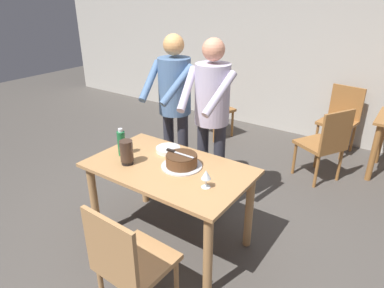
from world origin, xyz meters
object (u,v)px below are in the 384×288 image
plate_stack (168,149)px  person_standing_beside (174,101)px  main_dining_table (169,180)px  wine_glass_near (206,175)px  cake_on_platter (182,161)px  water_bottle (121,143)px  background_chair_2 (212,106)px  person_cutting_cake (212,110)px  background_chair_0 (340,117)px  cake_knife (175,152)px  hurricane_lamp (127,152)px  chair_near_side (128,261)px  background_chair_1 (325,142)px

plate_stack → person_standing_beside: 0.57m
main_dining_table → wine_glass_near: wine_glass_near is taller
cake_on_platter → person_standing_beside: bearing=131.5°
cake_on_platter → plate_stack: size_ratio=1.55×
water_bottle → background_chair_2: bearing=101.7°
person_cutting_cake → background_chair_2: 1.98m
background_chair_0 → cake_knife: bearing=-104.6°
main_dining_table → person_standing_beside: 0.90m
main_dining_table → background_chair_2: size_ratio=1.51×
cake_knife → person_cutting_cake: person_cutting_cake is taller
main_dining_table → wine_glass_near: (0.43, -0.10, 0.23)m
cake_on_platter → cake_knife: size_ratio=1.26×
main_dining_table → wine_glass_near: bearing=-12.6°
hurricane_lamp → main_dining_table: bearing=26.4°
wine_glass_near → water_bottle: size_ratio=0.58×
plate_stack → water_bottle: 0.42m
water_bottle → person_standing_beside: size_ratio=0.15×
wine_glass_near → chair_near_side: size_ratio=0.16×
wine_glass_near → background_chair_1: 2.03m
main_dining_table → person_standing_beside: size_ratio=0.79×
background_chair_1 → background_chair_2: bearing=167.9°
cake_on_platter → person_cutting_cake: size_ratio=0.20×
person_standing_beside → water_bottle: bearing=-93.8°
person_standing_beside → chair_near_side: (0.71, -1.43, -0.58)m
chair_near_side → wine_glass_near: bearing=77.9°
plate_stack → background_chair_0: bearing=70.5°
plate_stack → wine_glass_near: 0.70m
person_cutting_cake → person_standing_beside: size_ratio=1.00×
hurricane_lamp → background_chair_2: bearing=104.9°
cake_knife → cake_on_platter: bearing=-0.5°
wine_glass_near → cake_knife: bearing=159.0°
main_dining_table → plate_stack: plate_stack is taller
cake_on_platter → person_standing_beside: person_standing_beside is taller
water_bottle → chair_near_side: (0.76, -0.72, -0.37)m
cake_knife → person_standing_beside: person_standing_beside is taller
hurricane_lamp → background_chair_2: hurricane_lamp is taller
plate_stack → water_bottle: size_ratio=0.88×
plate_stack → hurricane_lamp: size_ratio=1.05×
person_standing_beside → wine_glass_near: bearing=-40.9°
main_dining_table → background_chair_1: bearing=66.6°
cake_on_platter → main_dining_table: bearing=-145.1°
person_cutting_cake → person_standing_beside: 0.46m
wine_glass_near → main_dining_table: bearing=167.4°
cake_on_platter → background_chair_0: size_ratio=0.38×
wine_glass_near → person_cutting_cake: person_cutting_cake is taller
plate_stack → background_chair_2: bearing=110.9°
background_chair_0 → wine_glass_near: bearing=-96.1°
person_standing_beside → chair_near_side: person_standing_beside is taller
cake_on_platter → plate_stack: (-0.27, 0.16, -0.03)m
hurricane_lamp → person_standing_beside: bearing=97.9°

